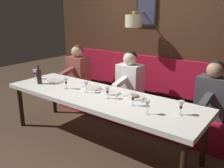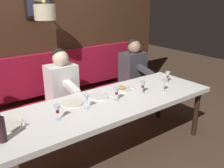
{
  "view_description": "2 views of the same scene",
  "coord_description": "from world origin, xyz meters",
  "px_view_note": "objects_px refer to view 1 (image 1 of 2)",
  "views": [
    {
      "loc": [
        -2.41,
        -2.05,
        1.84
      ],
      "look_at": [
        0.05,
        -0.2,
        0.92
      ],
      "focal_mm": 38.58,
      "sensor_mm": 36.0,
      "label": 1
    },
    {
      "loc": [
        -2.14,
        1.45,
        1.9
      ],
      "look_at": [
        0.05,
        -0.2,
        0.92
      ],
      "focal_mm": 39.66,
      "sensor_mm": 36.0,
      "label": 2
    }
  ],
  "objects_px": {
    "wine_glass_1": "(181,105)",
    "wine_glass_3": "(133,97)",
    "dining_table": "(98,99)",
    "wine_glass_4": "(108,90)",
    "diner_nearest": "(213,91)",
    "wine_glass_6": "(147,104)",
    "diner_near": "(130,76)",
    "wine_glass_5": "(35,72)",
    "wine_bottle": "(39,77)",
    "wine_glass_2": "(86,85)",
    "wine_glass_0": "(66,81)",
    "diner_middle": "(78,67)"
  },
  "relations": [
    {
      "from": "wine_glass_2",
      "to": "wine_glass_4",
      "type": "bearing_deg",
      "value": -92.69
    },
    {
      "from": "wine_glass_2",
      "to": "wine_glass_6",
      "type": "relative_size",
      "value": 1.0
    },
    {
      "from": "wine_glass_1",
      "to": "wine_glass_6",
      "type": "relative_size",
      "value": 1.0
    },
    {
      "from": "diner_near",
      "to": "diner_middle",
      "type": "distance_m",
      "value": 1.21
    },
    {
      "from": "wine_glass_2",
      "to": "wine_glass_0",
      "type": "bearing_deg",
      "value": 97.79
    },
    {
      "from": "wine_glass_0",
      "to": "wine_glass_2",
      "type": "bearing_deg",
      "value": -82.21
    },
    {
      "from": "diner_near",
      "to": "wine_glass_5",
      "type": "height_order",
      "value": "diner_near"
    },
    {
      "from": "dining_table",
      "to": "diner_nearest",
      "type": "height_order",
      "value": "diner_nearest"
    },
    {
      "from": "diner_nearest",
      "to": "wine_glass_6",
      "type": "height_order",
      "value": "diner_nearest"
    },
    {
      "from": "diner_middle",
      "to": "wine_glass_2",
      "type": "distance_m",
      "value": 1.4
    },
    {
      "from": "wine_glass_0",
      "to": "diner_middle",
      "type": "bearing_deg",
      "value": 36.15
    },
    {
      "from": "wine_glass_1",
      "to": "wine_glass_3",
      "type": "height_order",
      "value": "same"
    },
    {
      "from": "wine_glass_4",
      "to": "wine_glass_5",
      "type": "height_order",
      "value": "same"
    },
    {
      "from": "wine_glass_2",
      "to": "dining_table",
      "type": "bearing_deg",
      "value": -83.08
    },
    {
      "from": "diner_middle",
      "to": "wine_glass_4",
      "type": "height_order",
      "value": "diner_middle"
    },
    {
      "from": "wine_glass_1",
      "to": "wine_glass_5",
      "type": "distance_m",
      "value": 2.58
    },
    {
      "from": "wine_glass_5",
      "to": "wine_glass_6",
      "type": "xyz_separation_m",
      "value": [
        -0.17,
        -2.27,
        0.0
      ]
    },
    {
      "from": "wine_glass_0",
      "to": "wine_glass_5",
      "type": "relative_size",
      "value": 1.0
    },
    {
      "from": "diner_middle",
      "to": "wine_glass_6",
      "type": "height_order",
      "value": "diner_middle"
    },
    {
      "from": "wine_glass_5",
      "to": "wine_bottle",
      "type": "distance_m",
      "value": 0.34
    },
    {
      "from": "wine_glass_5",
      "to": "wine_glass_3",
      "type": "bearing_deg",
      "value": -91.48
    },
    {
      "from": "wine_glass_1",
      "to": "wine_glass_4",
      "type": "height_order",
      "value": "same"
    },
    {
      "from": "dining_table",
      "to": "wine_glass_4",
      "type": "distance_m",
      "value": 0.27
    },
    {
      "from": "diner_near",
      "to": "wine_glass_5",
      "type": "xyz_separation_m",
      "value": [
        -0.89,
        1.36,
        0.04
      ]
    },
    {
      "from": "wine_glass_5",
      "to": "wine_bottle",
      "type": "height_order",
      "value": "wine_bottle"
    },
    {
      "from": "wine_glass_3",
      "to": "wine_glass_5",
      "type": "xyz_separation_m",
      "value": [
        0.05,
        2.01,
        0.0
      ]
    },
    {
      "from": "wine_glass_1",
      "to": "wine_bottle",
      "type": "xyz_separation_m",
      "value": [
        -0.18,
        2.27,
        0.0
      ]
    },
    {
      "from": "wine_glass_0",
      "to": "dining_table",
      "type": "bearing_deg",
      "value": -82.52
    },
    {
      "from": "wine_glass_2",
      "to": "wine_glass_5",
      "type": "xyz_separation_m",
      "value": [
        0.02,
        1.21,
        -0.0
      ]
    },
    {
      "from": "wine_glass_4",
      "to": "wine_glass_6",
      "type": "xyz_separation_m",
      "value": [
        -0.14,
        -0.67,
        0.0
      ]
    },
    {
      "from": "dining_table",
      "to": "wine_glass_2",
      "type": "bearing_deg",
      "value": 96.92
    },
    {
      "from": "wine_bottle",
      "to": "wine_glass_2",
      "type": "bearing_deg",
      "value": -82.25
    },
    {
      "from": "wine_glass_2",
      "to": "wine_glass_4",
      "type": "distance_m",
      "value": 0.4
    },
    {
      "from": "diner_near",
      "to": "diner_middle",
      "type": "xyz_separation_m",
      "value": [
        0.0,
        1.21,
        0.0
      ]
    },
    {
      "from": "diner_nearest",
      "to": "wine_glass_6",
      "type": "bearing_deg",
      "value": 158.41
    },
    {
      "from": "dining_table",
      "to": "wine_glass_1",
      "type": "distance_m",
      "value": 1.18
    },
    {
      "from": "wine_glass_3",
      "to": "wine_glass_6",
      "type": "bearing_deg",
      "value": -114.53
    },
    {
      "from": "dining_table",
      "to": "wine_glass_0",
      "type": "bearing_deg",
      "value": 97.48
    },
    {
      "from": "dining_table",
      "to": "wine_glass_6",
      "type": "xyz_separation_m",
      "value": [
        -0.18,
        -0.86,
        0.18
      ]
    },
    {
      "from": "dining_table",
      "to": "wine_glass_5",
      "type": "distance_m",
      "value": 1.42
    },
    {
      "from": "wine_glass_4",
      "to": "wine_bottle",
      "type": "xyz_separation_m",
      "value": [
        -0.1,
        1.3,
        0.0
      ]
    },
    {
      "from": "wine_glass_1",
      "to": "wine_bottle",
      "type": "distance_m",
      "value": 2.28
    },
    {
      "from": "dining_table",
      "to": "diner_middle",
      "type": "bearing_deg",
      "value": 54.99
    },
    {
      "from": "diner_near",
      "to": "wine_glass_1",
      "type": "distance_m",
      "value": 1.49
    },
    {
      "from": "dining_table",
      "to": "wine_glass_1",
      "type": "height_order",
      "value": "wine_glass_1"
    },
    {
      "from": "wine_glass_4",
      "to": "wine_bottle",
      "type": "relative_size",
      "value": 0.55
    },
    {
      "from": "dining_table",
      "to": "wine_glass_4",
      "type": "height_order",
      "value": "wine_glass_4"
    },
    {
      "from": "dining_table",
      "to": "wine_glass_0",
      "type": "relative_size",
      "value": 18.11
    },
    {
      "from": "diner_middle",
      "to": "wine_glass_3",
      "type": "bearing_deg",
      "value": -116.85
    },
    {
      "from": "wine_glass_6",
      "to": "wine_bottle",
      "type": "distance_m",
      "value": 1.96
    }
  ]
}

